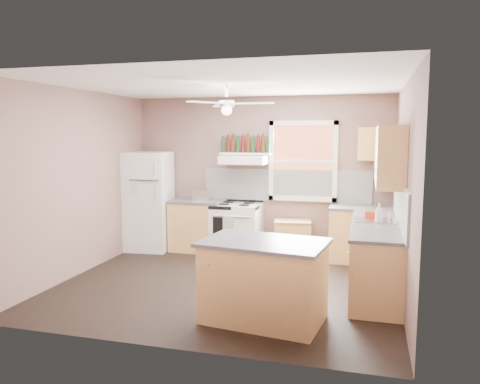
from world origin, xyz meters
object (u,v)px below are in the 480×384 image
(toaster, at_px, (201,195))
(island, at_px, (264,283))
(cart, at_px, (293,238))
(refrigerator, at_px, (149,201))
(stove, at_px, (237,228))

(toaster, xyz_separation_m, island, (1.74, -2.74, -0.56))
(cart, distance_m, island, 2.83)
(refrigerator, xyz_separation_m, stove, (1.58, 0.15, -0.44))
(cart, xyz_separation_m, island, (0.12, -2.83, 0.13))
(toaster, height_order, island, toaster)
(stove, distance_m, cart, 0.98)
(cart, relative_size, island, 0.48)
(island, bearing_deg, cart, 100.11)
(toaster, xyz_separation_m, stove, (0.64, 0.04, -0.56))
(refrigerator, distance_m, island, 3.78)
(refrigerator, bearing_deg, cart, -1.48)
(refrigerator, relative_size, stove, 2.02)
(island, bearing_deg, refrigerator, 143.10)
(cart, bearing_deg, stove, 174.77)
(stove, xyz_separation_m, island, (1.10, -2.78, 0.00))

